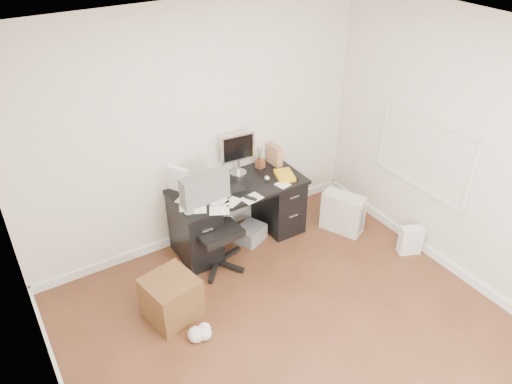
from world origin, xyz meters
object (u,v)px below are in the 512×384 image
desk (239,211)px  lcd_monitor (238,154)px  pc_tower (343,213)px  keyboard (226,191)px  wicker_basket (171,298)px  office_chair (215,225)px

desk → lcd_monitor: 0.66m
lcd_monitor → pc_tower: lcd_monitor is taller
lcd_monitor → keyboard: lcd_monitor is taller
lcd_monitor → pc_tower: (1.02, -0.71, -0.76)m
wicker_basket → lcd_monitor: bearing=35.7°
desk → lcd_monitor: bearing=59.5°
office_chair → wicker_basket: size_ratio=2.35×
keyboard → office_chair: office_chair is taller
lcd_monitor → keyboard: 0.48m
pc_tower → desk: bearing=132.2°
keyboard → wicker_basket: keyboard is taller
keyboard → wicker_basket: size_ratio=0.89×
keyboard → wicker_basket: (-0.98, -0.66, -0.53)m
lcd_monitor → keyboard: size_ratio=1.25×
wicker_basket → pc_tower: bearing=5.4°
lcd_monitor → pc_tower: size_ratio=1.04×
lcd_monitor → pc_tower: bearing=-30.0°
office_chair → pc_tower: 1.63m
lcd_monitor → office_chair: bearing=-134.4°
wicker_basket → office_chair: bearing=31.4°
office_chair → wicker_basket: bearing=-152.2°
desk → keyboard: bearing=-166.8°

